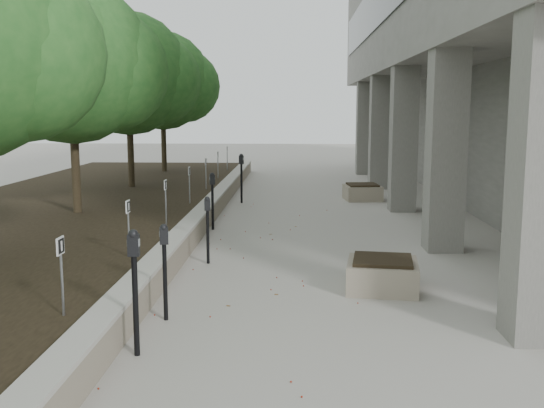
# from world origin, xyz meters

# --- Properties ---
(ground) EXTENTS (90.00, 90.00, 0.00)m
(ground) POSITION_xyz_m (0.00, 0.00, 0.00)
(ground) COLOR #ABA69D
(ground) RESTS_ON ground
(retaining_wall) EXTENTS (0.39, 26.00, 0.50)m
(retaining_wall) POSITION_xyz_m (-1.82, 9.00, 0.25)
(retaining_wall) COLOR #A0947F
(retaining_wall) RESTS_ON ground
(planting_bed) EXTENTS (7.00, 26.00, 0.40)m
(planting_bed) POSITION_xyz_m (-5.50, 9.00, 0.20)
(planting_bed) COLOR #2E2417
(planting_bed) RESTS_ON ground
(crabapple_tree_3) EXTENTS (4.60, 4.00, 5.44)m
(crabapple_tree_3) POSITION_xyz_m (-4.80, 8.00, 3.12)
(crabapple_tree_3) COLOR #286325
(crabapple_tree_3) RESTS_ON planting_bed
(crabapple_tree_4) EXTENTS (4.60, 4.00, 5.44)m
(crabapple_tree_4) POSITION_xyz_m (-4.80, 13.00, 3.12)
(crabapple_tree_4) COLOR #286325
(crabapple_tree_4) RESTS_ON planting_bed
(crabapple_tree_5) EXTENTS (4.60, 4.00, 5.44)m
(crabapple_tree_5) POSITION_xyz_m (-4.80, 18.00, 3.12)
(crabapple_tree_5) COLOR #286325
(crabapple_tree_5) RESTS_ON planting_bed
(parking_sign_2) EXTENTS (0.04, 0.22, 0.96)m
(parking_sign_2) POSITION_xyz_m (-2.35, 0.50, 0.88)
(parking_sign_2) COLOR black
(parking_sign_2) RESTS_ON planting_bed
(parking_sign_3) EXTENTS (0.04, 0.22, 0.96)m
(parking_sign_3) POSITION_xyz_m (-2.35, 3.50, 0.88)
(parking_sign_3) COLOR black
(parking_sign_3) RESTS_ON planting_bed
(parking_sign_4) EXTENTS (0.04, 0.22, 0.96)m
(parking_sign_4) POSITION_xyz_m (-2.35, 6.50, 0.88)
(parking_sign_4) COLOR black
(parking_sign_4) RESTS_ON planting_bed
(parking_sign_5) EXTENTS (0.04, 0.22, 0.96)m
(parking_sign_5) POSITION_xyz_m (-2.35, 9.50, 0.88)
(parking_sign_5) COLOR black
(parking_sign_5) RESTS_ON planting_bed
(parking_sign_6) EXTENTS (0.04, 0.22, 0.96)m
(parking_sign_6) POSITION_xyz_m (-2.35, 12.50, 0.88)
(parking_sign_6) COLOR black
(parking_sign_6) RESTS_ON planting_bed
(parking_sign_7) EXTENTS (0.04, 0.22, 0.96)m
(parking_sign_7) POSITION_xyz_m (-2.35, 15.50, 0.88)
(parking_sign_7) COLOR black
(parking_sign_7) RESTS_ON planting_bed
(parking_sign_8) EXTENTS (0.04, 0.22, 0.96)m
(parking_sign_8) POSITION_xyz_m (-2.35, 18.50, 0.88)
(parking_sign_8) COLOR black
(parking_sign_8) RESTS_ON planting_bed
(parking_meter_1) EXTENTS (0.15, 0.11, 1.50)m
(parking_meter_1) POSITION_xyz_m (-1.42, 0.29, 0.75)
(parking_meter_1) COLOR black
(parking_meter_1) RESTS_ON ground
(parking_meter_2) EXTENTS (0.15, 0.12, 1.33)m
(parking_meter_2) POSITION_xyz_m (-1.34, 1.53, 0.67)
(parking_meter_2) COLOR black
(parking_meter_2) RESTS_ON ground
(parking_meter_3) EXTENTS (0.14, 0.11, 1.26)m
(parking_meter_3) POSITION_xyz_m (-1.20, 4.70, 0.63)
(parking_meter_3) COLOR black
(parking_meter_3) RESTS_ON ground
(parking_meter_4) EXTENTS (0.16, 0.13, 1.37)m
(parking_meter_4) POSITION_xyz_m (-1.55, 7.99, 0.68)
(parking_meter_4) COLOR black
(parking_meter_4) RESTS_ON ground
(parking_meter_5) EXTENTS (0.18, 0.15, 1.51)m
(parking_meter_5) POSITION_xyz_m (-1.23, 12.28, 0.75)
(parking_meter_5) COLOR black
(parking_meter_5) RESTS_ON ground
(planter_front) EXTENTS (1.23, 1.23, 0.51)m
(planter_front) POSITION_xyz_m (1.80, 3.10, 0.26)
(planter_front) COLOR #A0947F
(planter_front) RESTS_ON ground
(planter_back) EXTENTS (1.20, 1.20, 0.51)m
(planter_back) POSITION_xyz_m (2.52, 13.07, 0.26)
(planter_back) COLOR #A0947F
(planter_back) RESTS_ON ground
(berry_scatter) EXTENTS (3.30, 14.10, 0.02)m
(berry_scatter) POSITION_xyz_m (-0.10, 5.00, 0.01)
(berry_scatter) COLOR maroon
(berry_scatter) RESTS_ON ground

